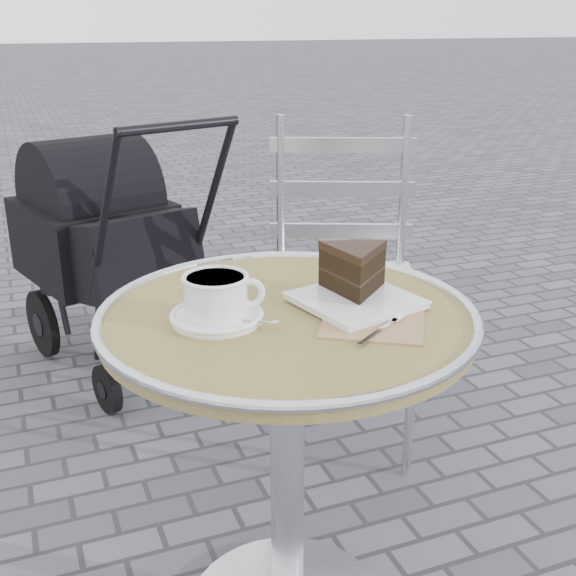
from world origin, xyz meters
name	(u,v)px	position (x,y,z in m)	size (l,w,h in m)	color
cafe_table	(287,390)	(0.00, 0.00, 0.57)	(0.72, 0.72, 0.74)	silver
cappuccino_set	(217,301)	(-0.13, 0.01, 0.77)	(0.17, 0.17, 0.09)	white
cake_plate_set	(356,276)	(0.15, 0.01, 0.78)	(0.25, 0.33, 0.11)	#A87D5C
bistro_chair	(342,245)	(0.46, 0.71, 0.61)	(0.58, 0.58, 0.98)	silver
baby_stroller	(108,253)	(-0.15, 1.43, 0.44)	(0.67, 1.02, 0.97)	black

